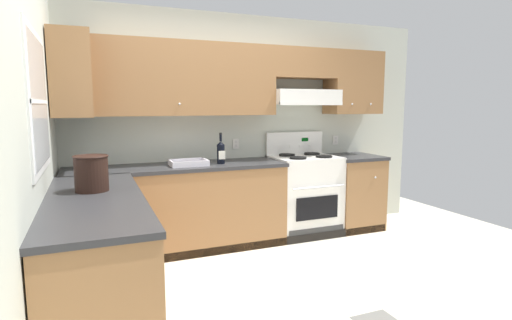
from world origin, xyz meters
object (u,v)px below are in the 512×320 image
(wine_bottle, at_px, (221,152))
(stove, at_px, (304,194))
(bucket, at_px, (91,173))
(bowl, at_px, (189,164))
(paper_towel_roll, at_px, (92,165))

(wine_bottle, bearing_deg, stove, 3.58)
(wine_bottle, height_order, bucket, wine_bottle)
(stove, distance_m, wine_bottle, 1.20)
(bowl, height_order, paper_towel_roll, paper_towel_roll)
(stove, height_order, wine_bottle, wine_bottle)
(wine_bottle, bearing_deg, bowl, 178.15)
(bowl, bearing_deg, stove, 2.24)
(bucket, relative_size, paper_towel_roll, 2.10)
(stove, bearing_deg, paper_towel_roll, -177.80)
(bowl, xyz_separation_m, bucket, (-0.93, -0.99, 0.12))
(stove, xyz_separation_m, bucket, (-2.33, -1.04, 0.57))
(wine_bottle, bearing_deg, bucket, -142.65)
(bowl, height_order, bucket, bucket)
(wine_bottle, height_order, paper_towel_roll, wine_bottle)
(wine_bottle, relative_size, bucket, 1.26)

